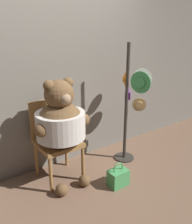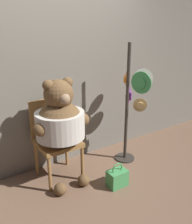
{
  "view_description": "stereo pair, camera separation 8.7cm",
  "coord_description": "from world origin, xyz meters",
  "px_view_note": "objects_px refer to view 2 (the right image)",
  "views": [
    {
      "loc": [
        -1.37,
        -2.13,
        1.85
      ],
      "look_at": [
        0.31,
        0.26,
        0.81
      ],
      "focal_mm": 40.0,
      "sensor_mm": 36.0,
      "label": 1
    },
    {
      "loc": [
        -1.3,
        -2.17,
        1.85
      ],
      "look_at": [
        0.31,
        0.26,
        0.81
      ],
      "focal_mm": 40.0,
      "sensor_mm": 36.0,
      "label": 2
    }
  ],
  "objects_px": {
    "hat_display_rack": "(132,102)",
    "handbag_on_ground": "(117,178)",
    "chair": "(55,136)",
    "teddy_bear": "(60,122)"
  },
  "relations": [
    {
      "from": "chair",
      "to": "handbag_on_ground",
      "type": "xyz_separation_m",
      "value": [
        0.5,
        -0.62,
        -0.44
      ]
    },
    {
      "from": "chair",
      "to": "teddy_bear",
      "type": "relative_size",
      "value": 0.76
    },
    {
      "from": "teddy_bear",
      "to": "handbag_on_ground",
      "type": "relative_size",
      "value": 4.18
    },
    {
      "from": "hat_display_rack",
      "to": "handbag_on_ground",
      "type": "bearing_deg",
      "value": -142.88
    },
    {
      "from": "hat_display_rack",
      "to": "teddy_bear",
      "type": "bearing_deg",
      "value": 177.45
    },
    {
      "from": "teddy_bear",
      "to": "handbag_on_ground",
      "type": "distance_m",
      "value": 0.95
    },
    {
      "from": "teddy_bear",
      "to": "hat_display_rack",
      "type": "relative_size",
      "value": 0.79
    },
    {
      "from": "chair",
      "to": "handbag_on_ground",
      "type": "relative_size",
      "value": 3.2
    },
    {
      "from": "hat_display_rack",
      "to": "handbag_on_ground",
      "type": "distance_m",
      "value": 1.01
    },
    {
      "from": "teddy_bear",
      "to": "handbag_on_ground",
      "type": "height_order",
      "value": "teddy_bear"
    }
  ]
}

